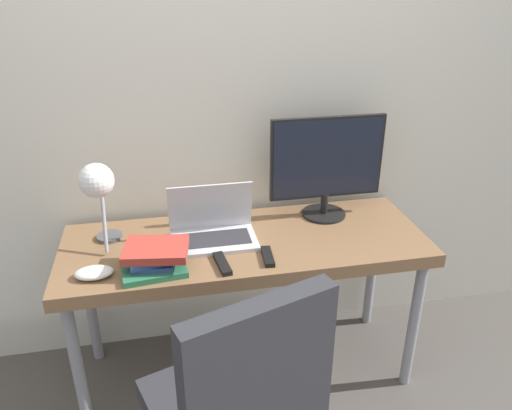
{
  "coord_description": "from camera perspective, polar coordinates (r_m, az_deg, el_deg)",
  "views": [
    {
      "loc": [
        -0.34,
        -1.61,
        1.85
      ],
      "look_at": [
        0.04,
        0.27,
        0.93
      ],
      "focal_mm": 35.0,
      "sensor_mm": 36.0,
      "label": 1
    }
  ],
  "objects": [
    {
      "name": "laptop",
      "position": [
        2.21,
        -4.96,
        -2.76
      ],
      "size": [
        0.37,
        0.24,
        0.25
      ],
      "color": "silver",
      "rests_on": "desk"
    },
    {
      "name": "office_chair",
      "position": [
        1.72,
        -1.85,
        -21.84
      ],
      "size": [
        0.62,
        0.63,
        1.06
      ],
      "color": "black",
      "rests_on": "ground_plane"
    },
    {
      "name": "desk_lamp",
      "position": [
        2.07,
        -17.66,
        2.1
      ],
      "size": [
        0.14,
        0.28,
        0.41
      ],
      "color": "#4C4C51",
      "rests_on": "desk"
    },
    {
      "name": "desk",
      "position": [
        2.26,
        -1.19,
        -5.51
      ],
      "size": [
        1.61,
        0.6,
        0.75
      ],
      "color": "brown",
      "rests_on": "ground_plane"
    },
    {
      "name": "book_stack",
      "position": [
        2.03,
        -11.55,
        -5.92
      ],
      "size": [
        0.29,
        0.24,
        0.1
      ],
      "color": "#286B47",
      "rests_on": "desk"
    },
    {
      "name": "game_controller",
      "position": [
        2.06,
        -18.03,
        -7.36
      ],
      "size": [
        0.15,
        0.09,
        0.04
      ],
      "color": "white",
      "rests_on": "desk"
    },
    {
      "name": "tv_remote",
      "position": [
        2.08,
        1.35,
        -5.91
      ],
      "size": [
        0.05,
        0.15,
        0.02
      ],
      "color": "black",
      "rests_on": "desk"
    },
    {
      "name": "media_remote",
      "position": [
        2.04,
        -3.87,
        -6.69
      ],
      "size": [
        0.06,
        0.17,
        0.02
      ],
      "color": "black",
      "rests_on": "desk"
    },
    {
      "name": "monitor",
      "position": [
        2.36,
        8.09,
        4.71
      ],
      "size": [
        0.54,
        0.21,
        0.49
      ],
      "color": "black",
      "rests_on": "desk"
    },
    {
      "name": "wall_back",
      "position": [
        2.36,
        -2.95,
        12.07
      ],
      "size": [
        8.0,
        0.05,
        2.6
      ],
      "color": "beige",
      "rests_on": "ground_plane"
    }
  ]
}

